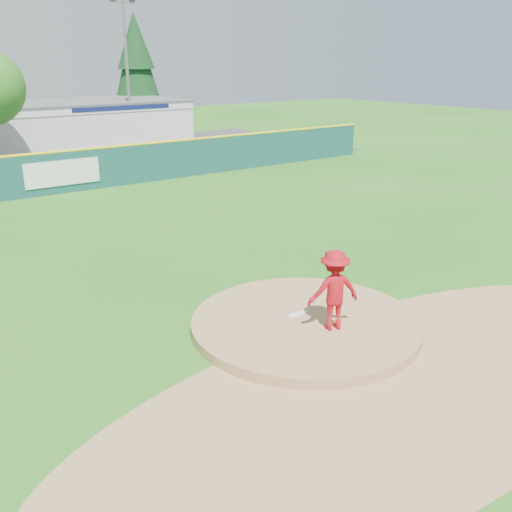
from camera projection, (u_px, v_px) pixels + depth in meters
ground at (305, 328)px, 13.80m from camera, size 120.00×120.00×0.00m
pitchers_mound at (305, 328)px, 13.80m from camera, size 5.50×5.50×0.50m
pitching_rubber at (297, 314)px, 13.94m from camera, size 0.60×0.15×0.04m
infield_dirt_arc at (403, 382)px, 11.52m from camera, size 15.40×15.40×0.01m
parking_lot at (9, 167)px, 34.28m from camera, size 44.00×16.00×0.02m
pitcher at (334, 290)px, 12.97m from camera, size 1.39×1.07×1.90m
van at (90, 159)px, 32.88m from camera, size 4.87×2.68×1.29m
pool_building_grp at (75, 125)px, 40.90m from camera, size 15.20×8.20×3.31m
outfield_fence at (56, 171)px, 27.10m from camera, size 40.00×0.14×2.07m
conifer_tree at (136, 66)px, 46.60m from camera, size 4.40×4.40×9.50m
light_pole_right at (127, 68)px, 39.04m from camera, size 1.75×0.25×10.00m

